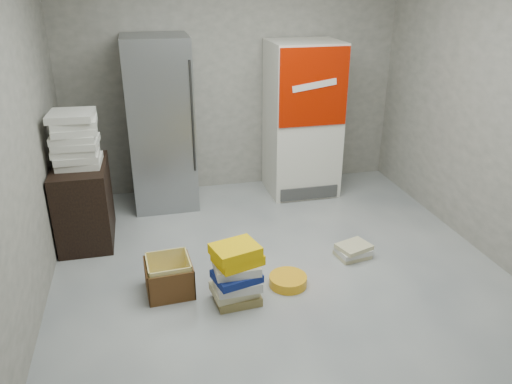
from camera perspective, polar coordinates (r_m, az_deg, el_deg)
The scene contains 10 objects.
ground at distance 4.30m, azimuth 4.11°, elevation -11.60°, with size 5.00×5.00×0.00m, color #B2B2AD.
room_shell at distance 3.58m, azimuth 4.95°, elevation 12.62°, with size 4.04×5.04×2.82m.
steel_fridge at distance 5.68m, azimuth -10.83°, elevation 7.63°, with size 0.70×0.72×1.90m.
coke_cooler at distance 5.98m, azimuth 5.32°, elevation 8.28°, with size 0.80×0.73×1.80m.
wood_shelf at distance 5.22m, azimuth -19.04°, elevation -1.20°, with size 0.50×0.80×0.80m, color black.
supply_box_stack at distance 4.99m, azimuth -19.96°, elevation 5.71°, with size 0.44×0.44×0.52m.
phonebook_stack_main at distance 4.07m, azimuth -2.25°, elevation -9.34°, with size 0.44×0.39×0.52m.
phonebook_stack_side at distance 4.86m, azimuth 11.03°, elevation -6.59°, with size 0.36×0.31×0.13m.
cardboard_box at distance 4.32m, azimuth -9.89°, elevation -9.70°, with size 0.40×0.40×0.31m.
bucket_lid at distance 4.39m, azimuth 3.67°, elevation -10.07°, with size 0.33×0.33×0.09m, color #F3A918.
Camera 1 is at (-1.09, -3.34, 2.48)m, focal length 35.00 mm.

